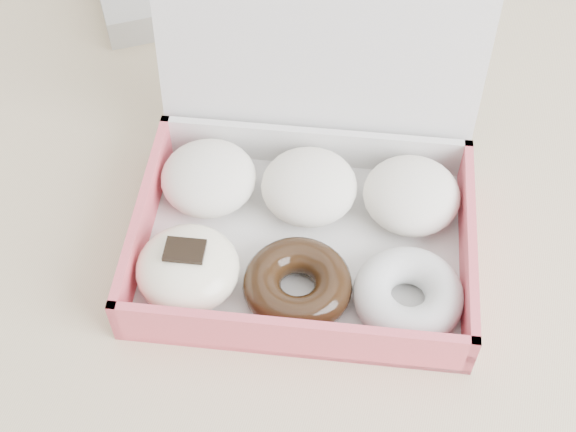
# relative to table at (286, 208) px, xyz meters

# --- Properties ---
(table) EXTENTS (1.20, 0.80, 0.75)m
(table) POSITION_rel_table_xyz_m (0.00, 0.00, 0.00)
(table) COLOR tan
(table) RESTS_ON ground
(donut_box) EXTENTS (0.36, 0.32, 0.23)m
(donut_box) POSITION_rel_table_xyz_m (0.04, -0.09, 0.12)
(donut_box) COLOR silver
(donut_box) RESTS_ON table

